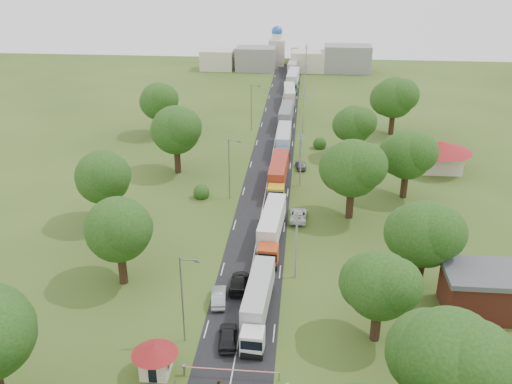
# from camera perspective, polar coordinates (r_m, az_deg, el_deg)

# --- Properties ---
(ground) EXTENTS (260.00, 260.00, 0.00)m
(ground) POSITION_cam_1_polar(r_m,az_deg,el_deg) (76.82, -0.05, -5.50)
(ground) COLOR #324717
(ground) RESTS_ON ground
(road) EXTENTS (8.00, 200.00, 0.04)m
(road) POSITION_cam_1_polar(r_m,az_deg,el_deg) (94.65, 1.06, 0.49)
(road) COLOR black
(road) RESTS_ON ground
(boom_barrier) EXTENTS (9.22, 0.35, 1.18)m
(boom_barrier) POSITION_cam_1_polar(r_m,az_deg,el_deg) (56.18, -3.93, -17.31)
(boom_barrier) COLOR slate
(boom_barrier) RESTS_ON ground
(guard_booth) EXTENTS (4.40, 4.40, 3.45)m
(guard_booth) POSITION_cam_1_polar(r_m,az_deg,el_deg) (56.43, -10.07, -15.78)
(guard_booth) COLOR beige
(guard_booth) RESTS_ON ground
(info_sign) EXTENTS (0.12, 3.10, 4.10)m
(info_sign) POSITION_cam_1_polar(r_m,az_deg,el_deg) (107.33, 4.44, 5.07)
(info_sign) COLOR slate
(info_sign) RESTS_ON ground
(pole_1) EXTENTS (1.60, 0.24, 9.00)m
(pole_1) POSITION_cam_1_polar(r_m,az_deg,el_deg) (68.18, 4.04, -5.18)
(pole_1) COLOR gray
(pole_1) RESTS_ON ground
(pole_2) EXTENTS (1.60, 0.24, 9.00)m
(pole_2) POSITION_cam_1_polar(r_m,az_deg,el_deg) (93.60, 4.49, 3.24)
(pole_2) COLOR gray
(pole_2) RESTS_ON ground
(pole_3) EXTENTS (1.60, 0.24, 9.00)m
(pole_3) POSITION_cam_1_polar(r_m,az_deg,el_deg) (120.17, 4.75, 8.01)
(pole_3) COLOR gray
(pole_3) RESTS_ON ground
(pole_4) EXTENTS (1.60, 0.24, 9.00)m
(pole_4) POSITION_cam_1_polar(r_m,az_deg,el_deg) (147.27, 4.91, 11.03)
(pole_4) COLOR gray
(pole_4) RESTS_ON ground
(pole_5) EXTENTS (1.60, 0.24, 9.00)m
(pole_5) POSITION_cam_1_polar(r_m,az_deg,el_deg) (174.65, 5.03, 13.12)
(pole_5) COLOR gray
(pole_5) RESTS_ON ground
(lamp_0) EXTENTS (2.03, 0.22, 10.00)m
(lamp_0) POSITION_cam_1_polar(r_m,az_deg,el_deg) (57.84, -7.27, -10.24)
(lamp_0) COLOR slate
(lamp_0) RESTS_ON ground
(lamp_1) EXTENTS (2.03, 0.22, 10.00)m
(lamp_1) POSITION_cam_1_polar(r_m,az_deg,el_deg) (88.43, -2.62, 2.61)
(lamp_1) COLOR slate
(lamp_1) RESTS_ON ground
(lamp_2) EXTENTS (2.03, 0.22, 10.00)m
(lamp_2) POSITION_cam_1_polar(r_m,az_deg,el_deg) (121.43, -0.41, 8.69)
(lamp_2) COLOR slate
(lamp_2) RESTS_ON ground
(tree_1) EXTENTS (9.60, 9.60, 12.05)m
(tree_1) POSITION_cam_1_polar(r_m,az_deg,el_deg) (48.94, 18.73, -15.48)
(tree_1) COLOR #382616
(tree_1) RESTS_ON ground
(tree_2) EXTENTS (8.00, 8.00, 10.10)m
(tree_2) POSITION_cam_1_polar(r_m,az_deg,el_deg) (58.43, 12.26, -9.03)
(tree_2) COLOR #382616
(tree_2) RESTS_ON ground
(tree_3) EXTENTS (8.80, 8.80, 11.07)m
(tree_3) POSITION_cam_1_polar(r_m,az_deg,el_deg) (67.66, 16.47, -4.00)
(tree_3) COLOR #382616
(tree_3) RESTS_ON ground
(tree_4) EXTENTS (9.60, 9.60, 12.05)m
(tree_4) POSITION_cam_1_polar(r_m,az_deg,el_deg) (82.64, 9.61, 2.41)
(tree_4) COLOR #382616
(tree_4) RESTS_ON ground
(tree_5) EXTENTS (8.80, 8.80, 11.07)m
(tree_5) POSITION_cam_1_polar(r_m,az_deg,el_deg) (91.43, 14.91, 3.66)
(tree_5) COLOR #382616
(tree_5) RESTS_ON ground
(tree_6) EXTENTS (8.00, 8.00, 10.10)m
(tree_6) POSITION_cam_1_polar(r_m,az_deg,el_deg) (106.71, 9.80, 6.71)
(tree_6) COLOR #382616
(tree_6) RESTS_ON ground
(tree_7) EXTENTS (9.60, 9.60, 12.05)m
(tree_7) POSITION_cam_1_polar(r_m,az_deg,el_deg) (121.78, 13.65, 9.18)
(tree_7) COLOR #382616
(tree_7) RESTS_ON ground
(tree_10) EXTENTS (8.80, 8.80, 11.07)m
(tree_10) POSITION_cam_1_polar(r_m,az_deg,el_deg) (67.83, -13.59, -3.58)
(tree_10) COLOR #382616
(tree_10) RESTS_ON ground
(tree_11) EXTENTS (8.80, 8.80, 11.07)m
(tree_11) POSITION_cam_1_polar(r_m,az_deg,el_deg) (82.87, -15.06, 1.49)
(tree_11) COLOR #382616
(tree_11) RESTS_ON ground
(tree_12) EXTENTS (9.60, 9.60, 12.05)m
(tree_12) POSITION_cam_1_polar(r_m,az_deg,el_deg) (98.96, -8.02, 6.20)
(tree_12) COLOR #382616
(tree_12) RESTS_ON ground
(tree_13) EXTENTS (8.80, 8.80, 11.07)m
(tree_13) POSITION_cam_1_polar(r_m,az_deg,el_deg) (119.63, -9.69, 8.94)
(tree_13) COLOR #382616
(tree_13) RESTS_ON ground
(house_brick) EXTENTS (8.60, 6.60, 5.20)m
(house_brick) POSITION_cam_1_polar(r_m,az_deg,el_deg) (67.93, 21.65, -9.16)
(house_brick) COLOR maroon
(house_brick) RESTS_ON ground
(house_cream) EXTENTS (10.08, 10.08, 5.80)m
(house_cream) POSITION_cam_1_polar(r_m,az_deg,el_deg) (105.15, 18.06, 3.88)
(house_cream) COLOR beige
(house_cream) RESTS_ON ground
(distant_town) EXTENTS (52.00, 8.00, 8.00)m
(distant_town) POSITION_cam_1_polar(r_m,az_deg,el_deg) (179.87, 3.46, 13.10)
(distant_town) COLOR gray
(distant_town) RESTS_ON ground
(church) EXTENTS (5.00, 5.00, 12.30)m
(church) POSITION_cam_1_polar(r_m,az_deg,el_deg) (187.57, 2.09, 14.18)
(church) COLOR beige
(church) RESTS_ON ground
(truck_0) EXTENTS (2.96, 13.90, 3.84)m
(truck_0) POSITION_cam_1_polar(r_m,az_deg,el_deg) (62.70, 0.17, -10.88)
(truck_0) COLOR white
(truck_0) RESTS_ON ground
(truck_1) EXTENTS (3.32, 14.91, 4.12)m
(truck_1) POSITION_cam_1_polar(r_m,az_deg,el_deg) (77.02, 1.56, -3.57)
(truck_1) COLOR #BE3D15
(truck_1) RESTS_ON ground
(truck_2) EXTENTS (2.91, 15.19, 4.20)m
(truck_2) POSITION_cam_1_polar(r_m,az_deg,el_deg) (94.01, 2.24, 1.79)
(truck_2) COLOR gold
(truck_2) RESTS_ON ground
(truck_3) EXTENTS (2.54, 14.69, 4.07)m
(truck_3) POSITION_cam_1_polar(r_m,az_deg,el_deg) (110.04, 2.77, 5.14)
(truck_3) COLOR #1C61AC
(truck_3) RESTS_ON ground
(truck_4) EXTENTS (2.99, 15.01, 4.15)m
(truck_4) POSITION_cam_1_polar(r_m,az_deg,el_deg) (125.13, 3.01, 7.53)
(truck_4) COLOR silver
(truck_4) RESTS_ON ground
(truck_5) EXTENTS (3.25, 15.11, 4.17)m
(truck_5) POSITION_cam_1_polar(r_m,az_deg,el_deg) (141.84, 3.35, 9.54)
(truck_5) COLOR #943516
(truck_5) RESTS_ON ground
(truck_6) EXTENTS (3.26, 15.81, 4.37)m
(truck_6) POSITION_cam_1_polar(r_m,az_deg,el_deg) (158.32, 3.70, 11.12)
(truck_6) COLOR #296F36
(truck_6) RESTS_ON ground
(truck_7) EXTENTS (3.21, 14.68, 4.06)m
(truck_7) POSITION_cam_1_polar(r_m,az_deg,el_deg) (174.42, 3.73, 12.29)
(truck_7) COLOR silver
(truck_7) RESTS_ON ground
(truck_8) EXTENTS (2.69, 14.15, 3.92)m
(truck_8) POSITION_cam_1_polar(r_m,az_deg,el_deg) (191.19, 3.88, 13.32)
(truck_8) COLOR brown
(truck_8) RESTS_ON ground
(car_lane_front) EXTENTS (2.37, 4.86, 1.60)m
(car_lane_front) POSITION_cam_1_polar(r_m,az_deg,el_deg) (59.98, -2.83, -14.26)
(car_lane_front) COLOR black
(car_lane_front) RESTS_ON ground
(car_lane_mid) EXTENTS (2.10, 4.68, 1.49)m
(car_lane_mid) POSITION_cam_1_polar(r_m,az_deg,el_deg) (65.82, -3.74, -10.40)
(car_lane_mid) COLOR #94989B
(car_lane_mid) RESTS_ON ground
(car_lane_rear) EXTENTS (2.19, 5.26, 1.52)m
(car_lane_rear) POSITION_cam_1_polar(r_m,az_deg,el_deg) (68.11, -1.67, -9.03)
(car_lane_rear) COLOR black
(car_lane_rear) RESTS_ON ground
(car_verge_near) EXTENTS (2.55, 5.31, 1.46)m
(car_verge_near) POSITION_cam_1_polar(r_m,az_deg,el_deg) (83.73, 4.24, -2.34)
(car_verge_near) COLOR white
(car_verge_near) RESTS_ON ground
(car_verge_far) EXTENTS (2.20, 4.23, 1.38)m
(car_verge_far) POSITION_cam_1_polar(r_m,az_deg,el_deg) (102.38, 4.50, 2.72)
(car_verge_far) COLOR slate
(car_verge_far) RESTS_ON ground
(pedestrian_booth) EXTENTS (0.89, 1.02, 1.79)m
(pedestrian_booth) POSITION_cam_1_polar(r_m,az_deg,el_deg) (56.40, -9.51, -17.45)
(pedestrian_booth) COLOR gray
(pedestrian_booth) RESTS_ON ground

